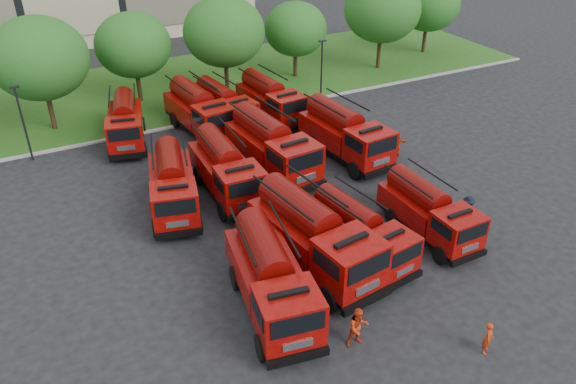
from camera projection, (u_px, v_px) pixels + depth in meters
name	position (u px, v px, depth m)	size (l,w,h in m)	color
ground	(285.00, 260.00, 27.95)	(140.00, 140.00, 0.00)	black
lawn	(147.00, 91.00, 47.73)	(70.00, 16.00, 0.12)	#254612
curb	(176.00, 126.00, 41.55)	(70.00, 0.30, 0.14)	gray
tree_2	(39.00, 58.00, 38.43)	(6.72, 6.72, 8.22)	#382314
tree_3	(133.00, 45.00, 43.43)	(5.88, 5.88, 7.19)	#382314
tree_4	(224.00, 32.00, 44.76)	(6.55, 6.55, 8.01)	#382314
tree_5	(296.00, 29.00, 48.72)	(5.46, 5.46, 6.68)	#382314
tree_6	(382.00, 9.00, 50.13)	(6.89, 6.89, 8.42)	#382314
tree_7	(429.00, 4.00, 54.75)	(6.05, 6.05, 7.39)	#382314
lamp_post_0	(22.00, 119.00, 35.63)	(0.60, 0.25, 5.11)	black
lamp_post_1	(322.00, 68.00, 44.28)	(0.60, 0.25, 5.11)	black
fire_truck_0	(271.00, 279.00, 24.10)	(3.66, 7.64, 3.34)	black
fire_truck_1	(314.00, 236.00, 26.57)	(3.75, 8.22, 3.61)	black
fire_truck_2	(360.00, 232.00, 27.46)	(3.07, 6.60, 2.89)	black
fire_truck_3	(429.00, 211.00, 29.11)	(2.40, 6.36, 2.88)	black
fire_truck_4	(172.00, 184.00, 31.17)	(3.95, 7.31, 3.16)	black
fire_truck_5	(226.00, 169.00, 32.60)	(2.84, 7.28, 3.28)	black
fire_truck_6	(272.00, 146.00, 34.83)	(3.44, 8.08, 3.58)	black
fire_truck_7	(345.00, 133.00, 36.58)	(3.27, 7.72, 3.43)	black
fire_truck_8	(125.00, 122.00, 38.58)	(3.79, 7.07, 3.06)	black
fire_truck_9	(200.00, 110.00, 39.94)	(3.36, 7.65, 3.38)	black
fire_truck_10	(224.00, 106.00, 41.17)	(3.14, 6.86, 3.01)	black
fire_truck_11	(270.00, 99.00, 42.06)	(3.07, 7.15, 3.16)	black
firefighter_0	(485.00, 351.00, 22.78)	(0.55, 0.40, 1.50)	#B82C0E
firefighter_1	(357.00, 344.00, 23.13)	(0.91, 0.50, 1.86)	#B82C0E
firefighter_2	(404.00, 228.00, 30.35)	(1.04, 0.59, 1.77)	#B82C0E
firefighter_3	(465.00, 225.00, 30.55)	(1.17, 0.60, 1.81)	black
firefighter_4	(259.00, 217.00, 31.25)	(0.75, 0.49, 1.54)	black
firefighter_5	(395.00, 156.00, 37.62)	(1.65, 0.71, 1.78)	#B82C0E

